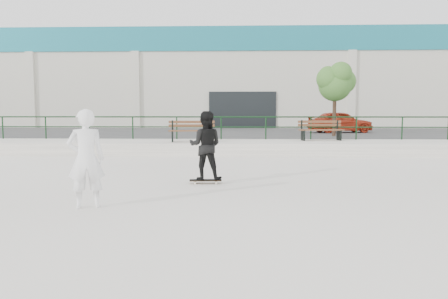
{
  "coord_description": "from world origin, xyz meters",
  "views": [
    {
      "loc": [
        -0.12,
        -8.73,
        1.77
      ],
      "look_at": [
        -0.53,
        2.0,
        0.82
      ],
      "focal_mm": 35.0,
      "sensor_mm": 36.0,
      "label": 1
    }
  ],
  "objects_px": {
    "red_car": "(340,122)",
    "seated_skater": "(86,159)",
    "bench_right": "(321,130)",
    "standing_skater": "(205,146)",
    "bench_left": "(192,131)",
    "skateboard": "(206,180)",
    "tree": "(336,81)"
  },
  "relations": [
    {
      "from": "red_car",
      "to": "seated_skater",
      "type": "bearing_deg",
      "value": 143.02
    },
    {
      "from": "bench_right",
      "to": "standing_skater",
      "type": "xyz_separation_m",
      "value": [
        -4.3,
        -8.44,
        -0.0
      ]
    },
    {
      "from": "bench_left",
      "to": "skateboard",
      "type": "distance_m",
      "value": 7.54
    },
    {
      "from": "bench_left",
      "to": "skateboard",
      "type": "xyz_separation_m",
      "value": [
        1.16,
        -7.4,
        -0.86
      ]
    },
    {
      "from": "bench_left",
      "to": "seated_skater",
      "type": "relative_size",
      "value": 1.09
    },
    {
      "from": "bench_left",
      "to": "standing_skater",
      "type": "height_order",
      "value": "standing_skater"
    },
    {
      "from": "standing_skater",
      "to": "bench_left",
      "type": "bearing_deg",
      "value": -76.85
    },
    {
      "from": "red_car",
      "to": "skateboard",
      "type": "bearing_deg",
      "value": 144.97
    },
    {
      "from": "red_car",
      "to": "skateboard",
      "type": "relative_size",
      "value": 4.66
    },
    {
      "from": "bench_left",
      "to": "tree",
      "type": "height_order",
      "value": "tree"
    },
    {
      "from": "standing_skater",
      "to": "bench_right",
      "type": "bearing_deg",
      "value": -112.79
    },
    {
      "from": "tree",
      "to": "red_car",
      "type": "height_order",
      "value": "tree"
    },
    {
      "from": "standing_skater",
      "to": "seated_skater",
      "type": "distance_m",
      "value": 3.38
    },
    {
      "from": "bench_left",
      "to": "skateboard",
      "type": "relative_size",
      "value": 2.48
    },
    {
      "from": "tree",
      "to": "standing_skater",
      "type": "bearing_deg",
      "value": -115.51
    },
    {
      "from": "bench_left",
      "to": "bench_right",
      "type": "relative_size",
      "value": 1.01
    },
    {
      "from": "skateboard",
      "to": "seated_skater",
      "type": "distance_m",
      "value": 3.48
    },
    {
      "from": "red_car",
      "to": "standing_skater",
      "type": "xyz_separation_m",
      "value": [
        -6.67,
        -15.32,
        -0.2
      ]
    },
    {
      "from": "tree",
      "to": "red_car",
      "type": "relative_size",
      "value": 0.99
    },
    {
      "from": "standing_skater",
      "to": "seated_skater",
      "type": "height_order",
      "value": "seated_skater"
    },
    {
      "from": "bench_right",
      "to": "tree",
      "type": "relative_size",
      "value": 0.53
    },
    {
      "from": "bench_right",
      "to": "red_car",
      "type": "bearing_deg",
      "value": 65.16
    },
    {
      "from": "red_car",
      "to": "skateboard",
      "type": "xyz_separation_m",
      "value": [
        -6.67,
        -15.32,
        -1.06
      ]
    },
    {
      "from": "tree",
      "to": "seated_skater",
      "type": "distance_m",
      "value": 16.49
    },
    {
      "from": "bench_right",
      "to": "red_car",
      "type": "xyz_separation_m",
      "value": [
        2.37,
        6.88,
        0.2
      ]
    },
    {
      "from": "bench_right",
      "to": "seated_skater",
      "type": "height_order",
      "value": "seated_skater"
    },
    {
      "from": "bench_left",
      "to": "standing_skater",
      "type": "bearing_deg",
      "value": -88.94
    },
    {
      "from": "seated_skater",
      "to": "bench_left",
      "type": "bearing_deg",
      "value": -113.42
    },
    {
      "from": "skateboard",
      "to": "standing_skater",
      "type": "xyz_separation_m",
      "value": [
        -0.0,
        -0.0,
        0.86
      ]
    },
    {
      "from": "bench_right",
      "to": "skateboard",
      "type": "height_order",
      "value": "bench_right"
    },
    {
      "from": "standing_skater",
      "to": "seated_skater",
      "type": "bearing_deg",
      "value": 59.08
    },
    {
      "from": "standing_skater",
      "to": "tree",
      "type": "bearing_deg",
      "value": -111.28
    }
  ]
}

